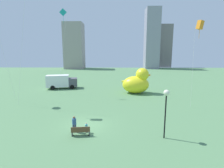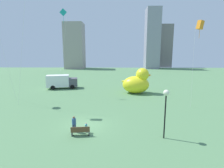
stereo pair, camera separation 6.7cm
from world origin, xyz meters
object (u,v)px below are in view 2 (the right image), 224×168
object	(u,v)px
park_bench	(80,131)
person_child	(86,127)
giant_inflatable_duck	(137,83)
kite_orange	(200,25)
kite_teal	(63,17)
box_truck	(61,82)
lamppost	(166,100)
person_adult	(74,123)

from	to	relation	value
park_bench	person_child	bearing A→B (deg)	56.62
giant_inflatable_duck	kite_orange	world-z (taller)	kite_orange
giant_inflatable_duck	kite_orange	distance (m)	13.95
person_child	kite_teal	xyz separation A→B (m)	(-6.12, 15.21, 12.83)
giant_inflatable_duck	box_truck	world-z (taller)	giant_inflatable_duck
box_truck	kite_orange	size ratio (longest dim) A/B	0.56
person_child	giant_inflatable_duck	xyz separation A→B (m)	(6.74, 16.45, 1.47)
giant_inflatable_duck	park_bench	bearing A→B (deg)	-112.74
park_bench	giant_inflatable_duck	distance (m)	18.60
park_bench	giant_inflatable_duck	xyz separation A→B (m)	(7.17, 17.10, 1.53)
park_bench	kite_orange	xyz separation A→B (m)	(14.14, 9.00, 10.49)
park_bench	lamppost	xyz separation A→B (m)	(7.51, -0.29, 3.03)
person_child	lamppost	world-z (taller)	lamppost
person_child	box_truck	bearing A→B (deg)	112.92
kite_teal	person_child	bearing A→B (deg)	-68.10
park_bench	lamppost	bearing A→B (deg)	-2.21
park_bench	box_truck	distance (m)	22.57
park_bench	lamppost	size ratio (longest dim) A/B	0.40
giant_inflatable_duck	box_truck	size ratio (longest dim) A/B	0.86
giant_inflatable_duck	lamppost	xyz separation A→B (m)	(0.34, -17.38, 1.51)
kite_orange	lamppost	bearing A→B (deg)	-125.53
person_adult	person_child	xyz separation A→B (m)	(1.17, -0.10, -0.33)
box_truck	kite_teal	distance (m)	13.22
person_child	kite_teal	size ratio (longest dim) A/B	0.07
kite_orange	park_bench	bearing A→B (deg)	-147.53
person_adult	giant_inflatable_duck	size ratio (longest dim) A/B	0.28
person_adult	lamppost	bearing A→B (deg)	-7.16
box_truck	kite_orange	world-z (taller)	kite_orange
giant_inflatable_duck	kite_orange	xyz separation A→B (m)	(6.98, -8.09, 8.97)
person_adult	kite_orange	world-z (taller)	kite_orange
park_bench	person_adult	world-z (taller)	person_adult
park_bench	person_child	xyz separation A→B (m)	(0.43, 0.65, 0.06)
lamppost	kite_orange	xyz separation A→B (m)	(6.63, 9.29, 7.46)
box_truck	kite_orange	distance (m)	27.08
park_bench	person_adult	xyz separation A→B (m)	(-0.74, 0.75, 0.39)
kite_teal	giant_inflatable_duck	bearing A→B (deg)	5.49
kite_orange	person_adult	bearing A→B (deg)	-150.99
park_bench	giant_inflatable_duck	world-z (taller)	giant_inflatable_duck
person_adult	box_truck	bearing A→B (deg)	110.16
park_bench	kite_teal	bearing A→B (deg)	109.74
box_truck	kite_teal	bearing A→B (deg)	-64.16
park_bench	kite_orange	world-z (taller)	kite_orange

